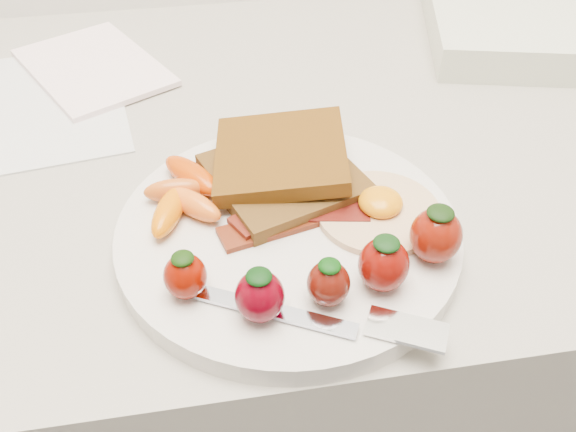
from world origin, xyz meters
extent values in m
cube|color=gray|center=(0.00, 1.70, 0.45)|extent=(2.00, 0.60, 0.90)
cylinder|color=silver|center=(0.00, 1.54, 0.91)|extent=(0.27, 0.27, 0.02)
cube|color=black|center=(0.00, 1.59, 0.93)|extent=(0.14, 0.14, 0.01)
cube|color=black|center=(0.00, 1.60, 0.94)|extent=(0.12, 0.12, 0.03)
cylinder|color=beige|center=(0.07, 1.54, 0.92)|extent=(0.12, 0.12, 0.01)
ellipsoid|color=orange|center=(0.07, 1.54, 0.93)|extent=(0.04, 0.04, 0.02)
cube|color=#44150A|center=(-0.01, 1.54, 0.92)|extent=(0.11, 0.05, 0.00)
cube|color=black|center=(0.01, 1.55, 0.92)|extent=(0.11, 0.04, 0.00)
cube|color=#40170D|center=(0.00, 1.56, 0.92)|extent=(0.11, 0.07, 0.00)
ellipsoid|color=#C35417|center=(-0.09, 1.58, 0.93)|extent=(0.05, 0.02, 0.02)
ellipsoid|color=orange|center=(-0.07, 1.56, 0.93)|extent=(0.05, 0.05, 0.02)
ellipsoid|color=#E16800|center=(-0.09, 1.56, 0.93)|extent=(0.04, 0.06, 0.02)
ellipsoid|color=#C03900|center=(-0.07, 1.60, 0.93)|extent=(0.06, 0.07, 0.02)
ellipsoid|color=#6B0B00|center=(-0.08, 1.48, 0.93)|extent=(0.03, 0.03, 0.03)
ellipsoid|color=black|center=(-0.08, 1.48, 0.95)|extent=(0.02, 0.02, 0.01)
ellipsoid|color=#52000A|center=(-0.04, 1.45, 0.94)|extent=(0.03, 0.03, 0.04)
ellipsoid|color=black|center=(-0.04, 1.45, 0.96)|extent=(0.02, 0.02, 0.01)
ellipsoid|color=#480D06|center=(0.01, 1.46, 0.93)|extent=(0.03, 0.03, 0.03)
ellipsoid|color=#073206|center=(0.01, 1.46, 0.95)|extent=(0.02, 0.02, 0.01)
ellipsoid|color=#640904|center=(0.05, 1.46, 0.94)|extent=(0.04, 0.04, 0.04)
ellipsoid|color=black|center=(0.05, 1.46, 0.96)|extent=(0.02, 0.02, 0.01)
ellipsoid|color=#6B1105|center=(0.10, 1.49, 0.94)|extent=(0.04, 0.04, 0.04)
ellipsoid|color=black|center=(0.10, 1.49, 0.96)|extent=(0.02, 0.02, 0.01)
cube|color=silver|center=(-0.03, 1.45, 0.92)|extent=(0.12, 0.07, 0.00)
cube|color=white|center=(0.06, 1.42, 0.92)|extent=(0.06, 0.05, 0.00)
cube|color=silver|center=(-0.23, 1.78, 0.90)|extent=(0.20, 0.25, 0.00)
cube|color=white|center=(-0.17, 1.84, 0.91)|extent=(0.19, 0.22, 0.01)
cube|color=beige|center=(0.35, 1.83, 0.92)|extent=(0.31, 0.27, 0.04)
camera|label=1|loc=(-0.06, 1.17, 1.26)|focal=40.00mm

